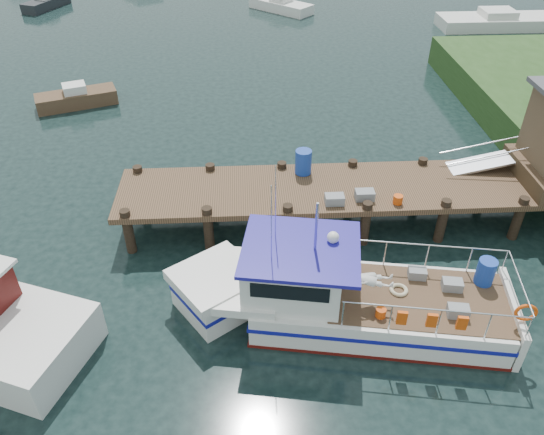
{
  "coord_description": "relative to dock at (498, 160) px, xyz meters",
  "views": [
    {
      "loc": [
        -1.72,
        -14.64,
        10.98
      ],
      "look_at": [
        -1.0,
        -1.5,
        1.3
      ],
      "focal_mm": 35.0,
      "sensor_mm": 36.0,
      "label": 1
    }
  ],
  "objects": [
    {
      "name": "ground_plane",
      "position": [
        -6.51,
        -0.01,
        -2.24
      ],
      "size": [
        160.0,
        160.0,
        0.0
      ],
      "primitive_type": "plane",
      "color": "black"
    },
    {
      "name": "dock",
      "position": [
        0.0,
        0.0,
        0.0
      ],
      "size": [
        16.6,
        3.0,
        4.78
      ],
      "color": "#4B3523",
      "rests_on": "ground"
    },
    {
      "name": "lobster_boat",
      "position": [
        -5.96,
        -4.53,
        -1.42
      ],
      "size": [
        9.46,
        4.08,
        4.55
      ],
      "rotation": [
        0.0,
        0.0,
        -0.17
      ],
      "color": "silver",
      "rests_on": "ground"
    },
    {
      "name": "moored_rowboat",
      "position": [
        -16.42,
        10.07,
        -1.84
      ],
      "size": [
        3.96,
        2.49,
        1.09
      ],
      "rotation": [
        0.0,
        0.0,
        -0.17
      ],
      "color": "#4B3523",
      "rests_on": "ground"
    },
    {
      "name": "moored_b",
      "position": [
        -5.31,
        26.25,
        -1.84
      ],
      "size": [
        4.74,
        4.61,
        1.09
      ],
      "rotation": [
        0.0,
        0.0,
        -0.15
      ],
      "color": "silver",
      "rests_on": "ground"
    },
    {
      "name": "moored_c",
      "position": [
        8.97,
        21.28,
        -1.79
      ],
      "size": [
        7.68,
        2.64,
        1.21
      ],
      "rotation": [
        0.0,
        0.0,
        -0.17
      ],
      "color": "silver",
      "rests_on": "ground"
    },
    {
      "name": "moored_e",
      "position": [
        -22.94,
        27.92,
        -1.83
      ],
      "size": [
        2.85,
        4.17,
        1.1
      ],
      "rotation": [
        0.0,
        0.0,
        -0.24
      ],
      "color": "black",
      "rests_on": "ground"
    }
  ]
}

